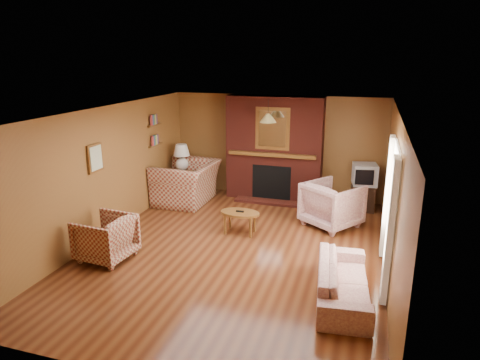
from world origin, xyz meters
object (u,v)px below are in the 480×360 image
(plaid_loveseat, at_px, (187,182))
(coffee_table, at_px, (240,215))
(plaid_armchair, at_px, (106,238))
(floral_armchair, at_px, (332,204))
(tv_stand, at_px, (363,197))
(fireplace, at_px, (274,149))
(side_table, at_px, (183,184))
(floral_sofa, at_px, (343,281))
(crt_tv, at_px, (365,174))
(table_lamp, at_px, (182,156))

(plaid_loveseat, bearing_deg, coffee_table, 51.37)
(plaid_armchair, bearing_deg, coffee_table, 138.67)
(floral_armchair, distance_m, tv_stand, 1.30)
(fireplace, height_order, floral_armchair, fireplace)
(fireplace, bearing_deg, coffee_table, -93.73)
(side_table, bearing_deg, floral_armchair, -12.79)
(floral_sofa, bearing_deg, fireplace, 19.74)
(plaid_loveseat, distance_m, side_table, 0.42)
(floral_sofa, bearing_deg, crt_tv, -8.03)
(fireplace, bearing_deg, tv_stand, -5.15)
(plaid_armchair, distance_m, floral_sofa, 3.85)
(floral_armchair, bearing_deg, plaid_loveseat, 27.24)
(plaid_loveseat, bearing_deg, plaid_armchair, -1.45)
(floral_sofa, height_order, coffee_table, floral_sofa)
(fireplace, distance_m, table_lamp, 2.17)
(table_lamp, bearing_deg, fireplace, 14.29)
(plaid_armchair, distance_m, floral_armchair, 4.29)
(fireplace, relative_size, crt_tv, 4.22)
(floral_sofa, height_order, side_table, side_table)
(floral_sofa, height_order, floral_armchair, floral_armchair)
(coffee_table, bearing_deg, table_lamp, 139.06)
(fireplace, bearing_deg, plaid_loveseat, -155.37)
(table_lamp, relative_size, crt_tv, 1.12)
(coffee_table, height_order, tv_stand, tv_stand)
(tv_stand, bearing_deg, floral_armchair, -114.68)
(side_table, bearing_deg, fireplace, 14.29)
(fireplace, height_order, crt_tv, fireplace)
(floral_armchair, bearing_deg, tv_stand, -80.03)
(floral_armchair, bearing_deg, plaid_armchair, 72.55)
(table_lamp, xyz_separation_m, tv_stand, (4.15, 0.35, -0.72))
(plaid_armchair, height_order, tv_stand, plaid_armchair)
(coffee_table, relative_size, side_table, 1.15)
(tv_stand, bearing_deg, coffee_table, -135.90)
(floral_sofa, bearing_deg, tv_stand, -8.03)
(fireplace, relative_size, side_table, 3.70)
(fireplace, relative_size, floral_armchair, 2.45)
(plaid_loveseat, relative_size, table_lamp, 2.24)
(plaid_armchair, xyz_separation_m, table_lamp, (-0.15, 3.38, 0.63))
(plaid_loveseat, relative_size, floral_armchair, 1.46)
(plaid_loveseat, bearing_deg, side_table, -141.00)
(table_lamp, bearing_deg, coffee_table, -40.94)
(fireplace, xyz_separation_m, plaid_armchair, (-1.95, -3.92, -0.81))
(plaid_armchair, xyz_separation_m, crt_tv, (4.00, 3.73, 0.43))
(fireplace, height_order, coffee_table, fireplace)
(fireplace, height_order, table_lamp, fireplace)
(coffee_table, relative_size, tv_stand, 1.31)
(fireplace, xyz_separation_m, side_table, (-2.10, -0.53, -0.86))
(plaid_armchair, height_order, coffee_table, plaid_armchair)
(floral_armchair, distance_m, crt_tv, 1.34)
(floral_sofa, xyz_separation_m, coffee_table, (-2.05, 1.75, 0.10))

